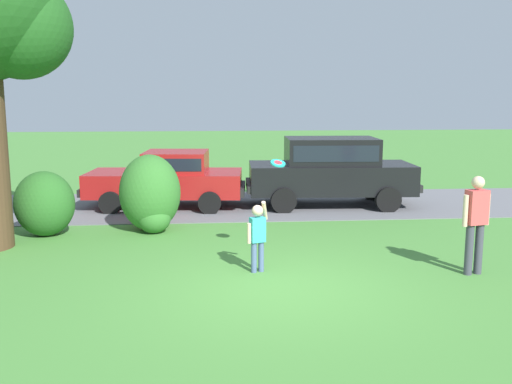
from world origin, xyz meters
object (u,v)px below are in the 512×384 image
frisbee (278,163)px  parked_suv (331,168)px  child_thrower (257,233)px  parked_sedan (169,177)px  adult_onlooker (476,219)px

frisbee → parked_suv: bearing=67.9°
child_thrower → frisbee: size_ratio=4.38×
parked_sedan → frisbee: (2.38, -5.44, 1.01)m
frisbee → child_thrower: bearing=-122.5°
parked_suv → adult_onlooker: parked_suv is taller
parked_sedan → adult_onlooker: 8.70m
parked_suv → child_thrower: (-2.56, -5.91, -0.36)m
frisbee → adult_onlooker: 3.62m
child_thrower → adult_onlooker: 3.79m
parked_sedan → child_thrower: bearing=-72.4°
frisbee → adult_onlooker: size_ratio=0.17×
parked_suv → frisbee: size_ratio=16.23×
parked_suv → frisbee: bearing=-112.1°
parked_sedan → adult_onlooker: size_ratio=2.60×
parked_sedan → frisbee: bearing=-66.4°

